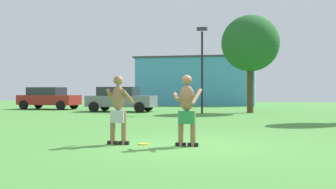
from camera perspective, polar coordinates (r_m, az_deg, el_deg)
name	(u,v)px	position (r m, az deg, el deg)	size (l,w,h in m)	color
ground_plane	(188,146)	(10.62, 2.75, -6.88)	(80.00, 80.00, 0.00)	#4C8E3D
player_with_cap	(187,107)	(10.40, 2.55, -1.62)	(0.75, 0.60, 1.76)	black
player_in_gray	(118,108)	(10.82, -6.68, -1.82)	(0.60, 0.57, 1.75)	black
frisbee	(144,144)	(10.85, -3.28, -6.65)	(0.29, 0.29, 0.03)	yellow
car_red_mid_lot	(48,98)	(31.82, -15.75, -0.42)	(4.43, 2.30, 1.58)	maroon
car_gray_far_end	(121,99)	(27.34, -6.38, -0.57)	(4.34, 2.10, 1.58)	slate
lamp_post	(202,60)	(25.04, 4.59, 4.67)	(0.60, 0.24, 5.07)	black
outbuilding_behind_lot	(197,81)	(39.51, 3.85, 1.83)	(11.09, 4.37, 4.45)	#4C9ED1
tree_right_field	(250,44)	(26.35, 10.98, 6.71)	(3.50, 3.50, 5.92)	#4C3823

